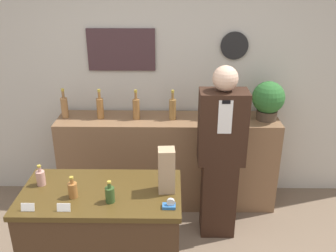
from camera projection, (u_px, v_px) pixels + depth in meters
The scene contains 18 objects.
back_wall at pixel (158, 78), 4.00m from camera, with size 5.20×0.09×2.70m.
back_shelf at pixel (168, 161), 4.06m from camera, with size 2.29×0.46×1.00m.
display_counter at pixel (105, 242), 2.92m from camera, with size 1.17×0.64×0.94m.
shopkeeper at pixel (221, 156), 3.45m from camera, with size 0.43×0.27×1.69m.
potted_plant at pixel (268, 99), 3.76m from camera, with size 0.33×0.33×0.40m.
paper_bag at pixel (166, 170), 2.68m from camera, with size 0.13×0.12×0.34m.
tape_dispenser at pixel (170, 205), 2.54m from camera, with size 0.09×0.06×0.07m.
price_card_left at pixel (28, 207), 2.50m from camera, with size 0.09×0.02×0.06m.
price_card_right at pixel (64, 208), 2.50m from camera, with size 0.09×0.02×0.06m.
counter_bottle_0 at pixel (41, 177), 2.79m from camera, with size 0.07×0.07×0.16m.
counter_bottle_1 at pixel (73, 189), 2.64m from camera, with size 0.07×0.07×0.16m.
counter_bottle_2 at pixel (110, 194), 2.59m from camera, with size 0.07×0.07×0.16m.
shelf_bottle_0 at pixel (64, 107), 3.85m from camera, with size 0.07×0.07×0.31m.
shelf_bottle_1 at pixel (100, 108), 3.83m from camera, with size 0.07×0.07×0.31m.
shelf_bottle_2 at pixel (136, 108), 3.81m from camera, with size 0.07×0.07×0.31m.
shelf_bottle_3 at pixel (173, 108), 3.81m from camera, with size 0.07×0.07×0.31m.
shelf_bottle_4 at pixel (209, 108), 3.81m from camera, with size 0.07×0.07×0.31m.
shelf_bottle_5 at pixel (246, 109), 3.80m from camera, with size 0.07×0.07×0.31m.
Camera 1 is at (0.15, -1.88, 2.45)m, focal length 40.00 mm.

